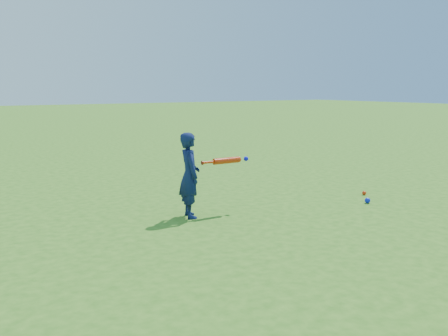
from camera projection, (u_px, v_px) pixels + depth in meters
name	position (u px, v px, depth m)	size (l,w,h in m)	color
ground	(212.00, 219.00, 6.08)	(80.00, 80.00, 0.00)	#336E1A
child	(190.00, 175.00, 6.08)	(0.38, 0.25, 1.05)	#0E1945
ground_ball_red	(364.00, 193.00, 7.40)	(0.06, 0.06, 0.06)	red
ground_ball_blue	(367.00, 200.00, 6.88)	(0.08, 0.08, 0.08)	#0C1FCC
bat_swing	(228.00, 160.00, 6.31)	(0.69, 0.08, 0.08)	red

